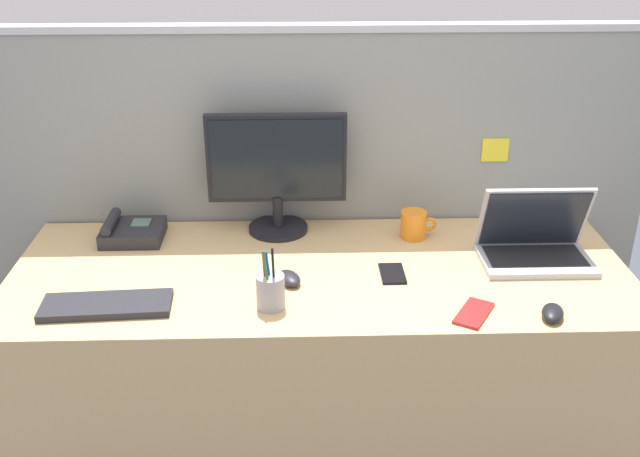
# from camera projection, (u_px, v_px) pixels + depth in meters

# --- Properties ---
(ground_plane) EXTENTS (10.00, 10.00, 0.00)m
(ground_plane) POSITION_uv_depth(u_px,v_px,m) (320.00, 446.00, 2.62)
(ground_plane) COLOR #424751
(desk) EXTENTS (1.95, 0.76, 0.72)m
(desk) POSITION_uv_depth(u_px,v_px,m) (320.00, 363.00, 2.47)
(desk) COLOR tan
(desk) RESTS_ON ground_plane
(cubicle_divider) EXTENTS (2.38, 0.07, 1.40)m
(cubicle_divider) POSITION_uv_depth(u_px,v_px,m) (317.00, 218.00, 2.70)
(cubicle_divider) COLOR gray
(cubicle_divider) RESTS_ON ground_plane
(desktop_monitor) EXTENTS (0.47, 0.21, 0.42)m
(desktop_monitor) POSITION_uv_depth(u_px,v_px,m) (277.00, 168.00, 2.49)
(desktop_monitor) COLOR black
(desktop_monitor) RESTS_ON desk
(laptop) EXTENTS (0.35, 0.23, 0.25)m
(laptop) POSITION_uv_depth(u_px,v_px,m) (535.00, 241.00, 2.35)
(laptop) COLOR #B2B5BC
(laptop) RESTS_ON desk
(desk_phone) EXTENTS (0.20, 0.18, 0.08)m
(desk_phone) POSITION_uv_depth(u_px,v_px,m) (131.00, 231.00, 2.50)
(desk_phone) COLOR #232328
(desk_phone) RESTS_ON desk
(keyboard_main) EXTENTS (0.37, 0.15, 0.02)m
(keyboard_main) POSITION_uv_depth(u_px,v_px,m) (106.00, 305.00, 2.10)
(keyboard_main) COLOR #232328
(keyboard_main) RESTS_ON desk
(computer_mouse_right_hand) EXTENTS (0.09, 0.12, 0.03)m
(computer_mouse_right_hand) POSITION_uv_depth(u_px,v_px,m) (289.00, 278.00, 2.23)
(computer_mouse_right_hand) COLOR #232328
(computer_mouse_right_hand) RESTS_ON desk
(computer_mouse_left_hand) EXTENTS (0.09, 0.11, 0.03)m
(computer_mouse_left_hand) POSITION_uv_depth(u_px,v_px,m) (553.00, 313.00, 2.05)
(computer_mouse_left_hand) COLOR black
(computer_mouse_left_hand) RESTS_ON desk
(pen_cup) EXTENTS (0.08, 0.08, 0.19)m
(pen_cup) POSITION_uv_depth(u_px,v_px,m) (270.00, 291.00, 2.09)
(pen_cup) COLOR #99999E
(pen_cup) RESTS_ON desk
(cell_phone_blue_case) EXTENTS (0.12, 0.16, 0.01)m
(cell_phone_blue_case) POSITION_uv_depth(u_px,v_px,m) (558.00, 225.00, 2.61)
(cell_phone_blue_case) COLOR blue
(cell_phone_blue_case) RESTS_ON desk
(cell_phone_red_case) EXTENTS (0.14, 0.17, 0.01)m
(cell_phone_red_case) POSITION_uv_depth(u_px,v_px,m) (474.00, 313.00, 2.07)
(cell_phone_red_case) COLOR #B22323
(cell_phone_red_case) RESTS_ON desk
(cell_phone_black_slab) EXTENTS (0.08, 0.13, 0.01)m
(cell_phone_black_slab) POSITION_uv_depth(u_px,v_px,m) (392.00, 274.00, 2.28)
(cell_phone_black_slab) COLOR black
(cell_phone_black_slab) RESTS_ON desk
(coffee_mug) EXTENTS (0.13, 0.09, 0.10)m
(coffee_mug) POSITION_uv_depth(u_px,v_px,m) (414.00, 225.00, 2.51)
(coffee_mug) COLOR orange
(coffee_mug) RESTS_ON desk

